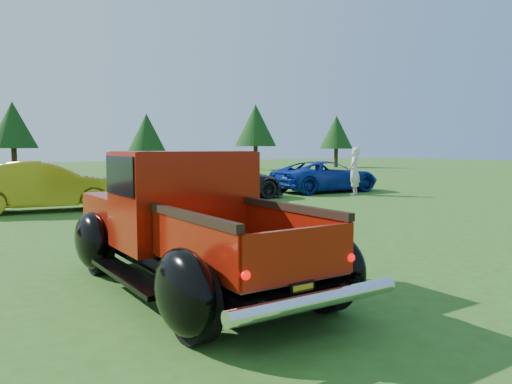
% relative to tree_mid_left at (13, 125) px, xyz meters
% --- Properties ---
extents(ground, '(120.00, 120.00, 0.00)m').
position_rel_tree_mid_left_xyz_m(ground, '(3.00, -31.00, -3.38)').
color(ground, '#325718').
rests_on(ground, ground).
extents(tree_mid_left, '(3.20, 3.20, 5.00)m').
position_rel_tree_mid_left_xyz_m(tree_mid_left, '(0.00, 0.00, 0.00)').
color(tree_mid_left, '#332114').
rests_on(tree_mid_left, ground).
extents(tree_mid_right, '(2.82, 2.82, 4.40)m').
position_rel_tree_mid_left_xyz_m(tree_mid_right, '(9.00, -1.00, -0.41)').
color(tree_mid_right, '#332114').
rests_on(tree_mid_right, ground).
extents(tree_east, '(3.46, 3.46, 5.40)m').
position_rel_tree_mid_left_xyz_m(tree_east, '(18.00, -1.50, 0.27)').
color(tree_east, '#332114').
rests_on(tree_east, ground).
extents(tree_far_east, '(3.07, 3.07, 4.80)m').
position_rel_tree_mid_left_xyz_m(tree_far_east, '(27.00, -0.50, -0.14)').
color(tree_far_east, '#332114').
rests_on(tree_far_east, ground).
extents(pickup_truck, '(2.72, 5.10, 1.83)m').
position_rel_tree_mid_left_xyz_m(pickup_truck, '(0.95, -31.68, -2.51)').
color(pickup_truck, black).
rests_on(pickup_truck, ground).
extents(show_car_yellow, '(4.54, 1.77, 1.47)m').
position_rel_tree_mid_left_xyz_m(show_car_yellow, '(-0.01, -22.32, -2.65)').
color(show_car_yellow, '#A78C16').
rests_on(show_car_yellow, ground).
extents(show_car_grey, '(4.94, 2.18, 1.41)m').
position_rel_tree_mid_left_xyz_m(show_car_grey, '(5.91, -21.62, -2.68)').
color(show_car_grey, black).
rests_on(show_car_grey, ground).
extents(show_car_blue, '(4.78, 2.40, 1.30)m').
position_rel_tree_mid_left_xyz_m(show_car_blue, '(11.07, -20.98, -2.73)').
color(show_car_blue, navy).
rests_on(show_car_blue, ground).
extents(spectator, '(0.81, 0.79, 1.88)m').
position_rel_tree_mid_left_xyz_m(spectator, '(11.21, -22.67, -2.44)').
color(spectator, beige).
rests_on(spectator, ground).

